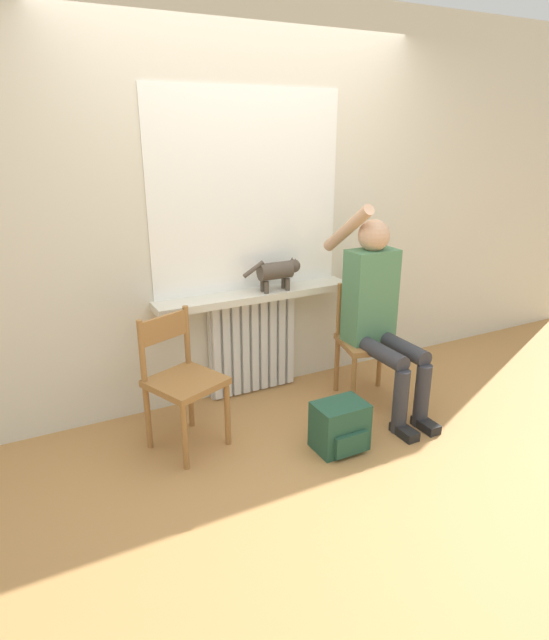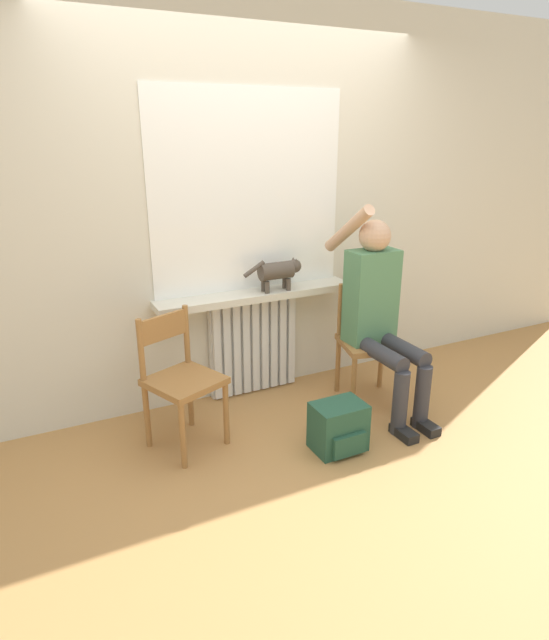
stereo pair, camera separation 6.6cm
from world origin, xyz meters
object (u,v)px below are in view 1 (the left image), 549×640
Objects in this scene: chair_left at (182,379)px; chair_right at (367,340)px; backpack at (340,427)px; cat at (278,271)px; person at (378,307)px.

chair_left is 1.38m from chair_right.
chair_left is 2.64× the size of backpack.
cat is at bearing 160.10° from chair_right.
person reaches higher than chair_right.
chair_left is 1.01m from backpack.
person is at bearing 35.04° from backpack.
chair_right is at bearing -22.09° from chair_left.
cat reaches higher than chair_right.
backpack is (0.83, -0.49, -0.30)m from chair_left.
chair_left is 1.04m from cat.
person is 0.88m from backpack.
cat reaches higher than backpack.
chair_left reaches higher than backpack.
cat is at bearing 88.73° from backpack.
chair_left is at bearing 175.40° from person.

